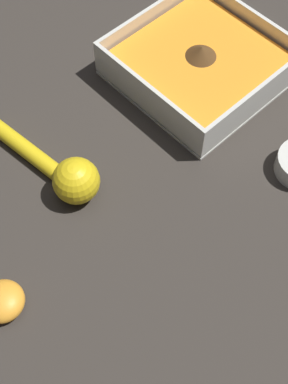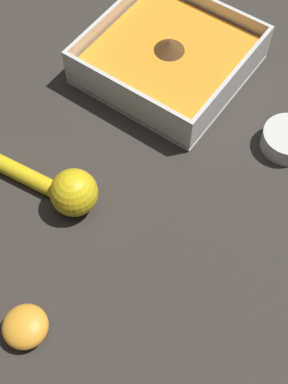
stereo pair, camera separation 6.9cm
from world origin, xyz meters
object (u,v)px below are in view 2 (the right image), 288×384
(square_dish, at_px, (169,59))
(lemon_squeezer, at_px, (60,188))
(lemon_half, at_px, (25,327))
(spice_bowl, at_px, (287,140))

(square_dish, height_order, lemon_squeezer, same)
(lemon_squeezer, height_order, lemon_half, lemon_squeezer)
(square_dish, distance_m, lemon_squeezer, 0.28)
(spice_bowl, bearing_deg, lemon_half, -106.42)
(square_dish, xyz_separation_m, spice_bowl, (0.22, -0.02, -0.01))
(square_dish, height_order, lemon_half, square_dish)
(square_dish, bearing_deg, lemon_half, -77.60)
(square_dish, distance_m, spice_bowl, 0.22)
(square_dish, xyz_separation_m, lemon_squeezer, (0.01, -0.28, 0.00))
(spice_bowl, bearing_deg, lemon_squeezer, -129.00)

